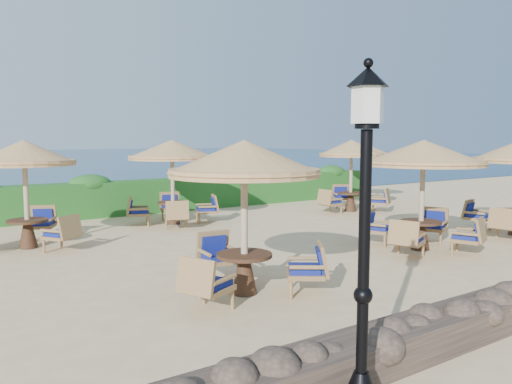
# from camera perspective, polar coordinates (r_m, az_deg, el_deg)

# --- Properties ---
(ground) EXTENTS (120.00, 120.00, 0.00)m
(ground) POSITION_cam_1_polar(r_m,az_deg,el_deg) (13.21, 5.39, -5.63)
(ground) COLOR beige
(ground) RESTS_ON ground
(hedge) EXTENTS (18.00, 0.90, 1.20)m
(hedge) POSITION_cam_1_polar(r_m,az_deg,el_deg) (19.18, -8.26, -0.21)
(hedge) COLOR #194E19
(hedge) RESTS_ON ground
(lamp_post) EXTENTS (0.44, 0.44, 3.31)m
(lamp_post) POSITION_cam_1_polar(r_m,az_deg,el_deg) (4.80, 12.23, -7.44)
(lamp_post) COLOR black
(lamp_post) RESTS_ON ground
(extra_parasol) EXTENTS (2.30, 2.30, 2.41)m
(extra_parasol) POSITION_cam_1_polar(r_m,az_deg,el_deg) (22.07, 12.72, 4.59)
(extra_parasol) COLOR tan
(extra_parasol) RESTS_ON ground
(cafe_set_0) EXTENTS (2.76, 2.73, 2.65)m
(cafe_set_0) POSITION_cam_1_polar(r_m,az_deg,el_deg) (8.45, -1.35, 0.62)
(cafe_set_0) COLOR tan
(cafe_set_0) RESTS_ON ground
(cafe_set_1) EXTENTS (2.87, 2.87, 2.65)m
(cafe_set_1) POSITION_cam_1_polar(r_m,az_deg,el_deg) (12.55, 18.52, 1.97)
(cafe_set_1) COLOR tan
(cafe_set_1) RESTS_ON ground
(cafe_set_3) EXTENTS (2.62, 2.77, 2.65)m
(cafe_set_3) POSITION_cam_1_polar(r_m,az_deg,el_deg) (13.33, -24.88, 1.79)
(cafe_set_3) COLOR tan
(cafe_set_3) RESTS_ON ground
(cafe_set_4) EXTENTS (2.88, 2.88, 2.65)m
(cafe_set_4) POSITION_cam_1_polar(r_m,az_deg,el_deg) (15.83, -9.54, 2.84)
(cafe_set_4) COLOR tan
(cafe_set_4) RESTS_ON ground
(cafe_set_5) EXTENTS (2.62, 2.77, 2.65)m
(cafe_set_5) POSITION_cam_1_polar(r_m,az_deg,el_deg) (18.76, 10.83, 3.30)
(cafe_set_5) COLOR tan
(cafe_set_5) RESTS_ON ground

